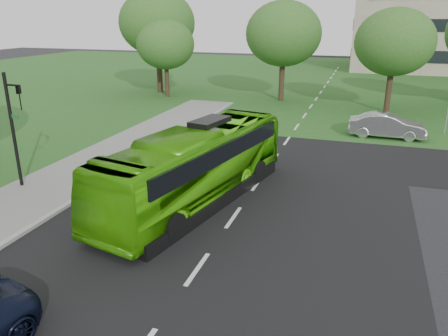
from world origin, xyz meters
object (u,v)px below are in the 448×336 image
at_px(tree_park_a, 165,44).
at_px(tree_park_c, 395,42).
at_px(bus, 196,166).
at_px(tree_park_b, 284,34).
at_px(tree_park_f, 157,23).
at_px(traffic_light, 15,123).
at_px(sedan, 387,126).

relative_size(tree_park_a, tree_park_c, 0.89).
distance_m(tree_park_c, bus, 24.23).
bearing_deg(tree_park_b, bus, -87.47).
xyz_separation_m(tree_park_a, bus, (12.37, -23.46, -3.48)).
height_order(tree_park_b, tree_park_f, tree_park_f).
xyz_separation_m(tree_park_a, tree_park_c, (20.80, -1.10, 0.61)).
bearing_deg(traffic_light, tree_park_c, 46.42).
distance_m(tree_park_c, tree_park_f, 23.04).
height_order(tree_park_c, tree_park_f, tree_park_f).
relative_size(tree_park_a, bus, 0.65).
bearing_deg(tree_park_c, traffic_light, -125.31).
bearing_deg(tree_park_a, sedan, -25.16).
distance_m(tree_park_a, traffic_light, 25.08).
height_order(bus, traffic_light, traffic_light).
bearing_deg(tree_park_c, tree_park_a, 176.96).
bearing_deg(traffic_light, tree_park_f, 94.35).
relative_size(bus, traffic_light, 2.13).
bearing_deg(traffic_light, tree_park_a, 91.18).
distance_m(sedan, traffic_light, 22.41).
bearing_deg(tree_park_c, sedan, -91.41).
xyz_separation_m(tree_park_b, sedan, (9.31, -11.10, -5.34)).
bearing_deg(sedan, traffic_light, 133.13).
relative_size(tree_park_f, sedan, 2.10).
height_order(tree_park_a, bus, tree_park_a).
xyz_separation_m(tree_park_c, sedan, (-0.21, -8.56, -4.89)).
xyz_separation_m(tree_park_c, tree_park_f, (-22.74, 3.45, 1.31)).
xyz_separation_m(tree_park_a, tree_park_b, (11.27, 1.44, 1.05)).
relative_size(tree_park_a, tree_park_b, 0.82).
bearing_deg(bus, tree_park_b, 104.69).
bearing_deg(sedan, tree_park_b, 40.82).
bearing_deg(bus, tree_park_c, 81.51).
relative_size(tree_park_a, tree_park_f, 0.73).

